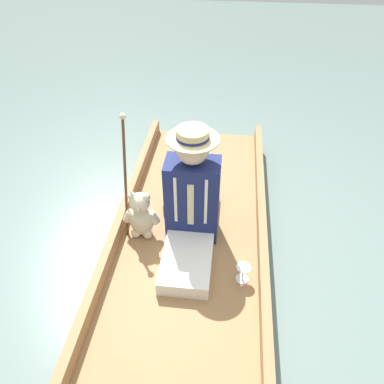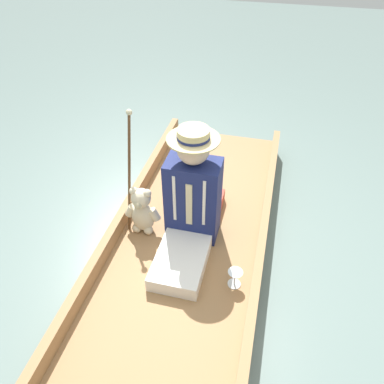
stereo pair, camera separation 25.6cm
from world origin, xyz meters
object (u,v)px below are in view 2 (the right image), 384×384
seated_person (191,204)px  teddy_bear (142,211)px  wine_glass (235,275)px  walking_cane (129,163)px

seated_person → teddy_bear: 0.40m
teddy_bear → wine_glass: (-0.75, 0.34, -0.09)m
walking_cane → seated_person: bearing=165.1°
wine_glass → walking_cane: bearing=-28.3°
seated_person → teddy_bear: seated_person is taller
seated_person → walking_cane: 0.53m
seated_person → wine_glass: size_ratio=6.93×
wine_glass → walking_cane: size_ratio=0.14×
seated_person → wine_glass: bearing=146.3°
wine_glass → seated_person: bearing=-41.4°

